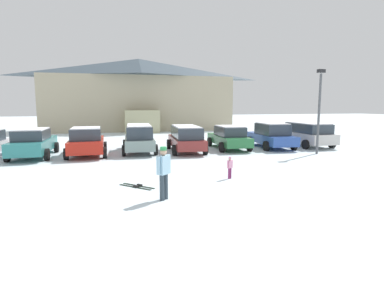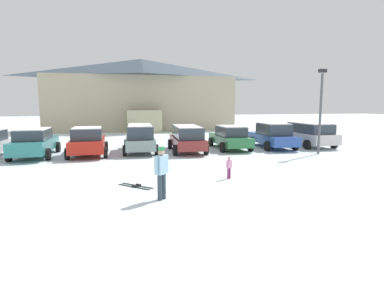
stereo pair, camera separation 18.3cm
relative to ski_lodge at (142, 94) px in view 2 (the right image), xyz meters
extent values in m
plane|color=silver|center=(0.89, -30.07, -4.27)|extent=(160.00, 160.00, 0.00)
cube|color=tan|center=(0.00, 0.05, -1.18)|extent=(21.29, 8.87, 6.18)
pyramid|color=#384752|center=(0.00, 0.05, 3.04)|extent=(21.91, 9.49, 2.25)
cube|color=#B2AF85|center=(-0.16, -4.94, -3.07)|extent=(3.66, 1.92, 2.40)
cylinder|color=black|center=(-9.20, -17.31, -3.95)|extent=(0.24, 0.65, 0.64)
cube|color=teal|center=(-7.57, -18.49, -3.60)|extent=(1.77, 4.62, 0.69)
cube|color=#2D3842|center=(-7.57, -18.72, -2.98)|extent=(1.56, 2.40, 0.57)
cube|color=white|center=(-7.57, -18.72, -2.67)|extent=(1.45, 2.28, 0.06)
cylinder|color=black|center=(-8.53, -17.06, -3.95)|extent=(0.22, 0.64, 0.64)
cylinder|color=black|center=(-6.63, -17.05, -3.95)|extent=(0.22, 0.64, 0.64)
cylinder|color=black|center=(-8.52, -19.92, -3.95)|extent=(0.22, 0.64, 0.64)
cylinder|color=black|center=(-6.62, -19.92, -3.95)|extent=(0.22, 0.64, 0.64)
cube|color=#B22014|center=(-4.67, -18.76, -3.62)|extent=(1.94, 4.08, 0.65)
cube|color=#2D3842|center=(-4.66, -18.96, -2.98)|extent=(1.68, 2.14, 0.64)
cube|color=white|center=(-4.66, -18.96, -2.63)|extent=(1.57, 2.03, 0.06)
cylinder|color=black|center=(-5.69, -17.52, -3.95)|extent=(0.23, 0.64, 0.64)
cylinder|color=black|center=(-3.69, -17.49, -3.95)|extent=(0.23, 0.64, 0.64)
cylinder|color=black|center=(-5.65, -20.03, -3.95)|extent=(0.23, 0.64, 0.64)
cylinder|color=black|center=(-3.64, -20.00, -3.95)|extent=(0.23, 0.64, 0.64)
cube|color=gray|center=(-1.59, -18.18, -3.64)|extent=(1.94, 4.68, 0.61)
cube|color=#2D3842|center=(-1.59, -18.28, -2.97)|extent=(1.68, 3.57, 0.73)
cube|color=white|center=(-1.59, -18.28, -2.57)|extent=(1.57, 3.39, 0.06)
cylinder|color=black|center=(-2.43, -16.71, -3.95)|extent=(0.25, 0.65, 0.64)
cylinder|color=black|center=(-0.59, -16.81, -3.95)|extent=(0.25, 0.65, 0.64)
cylinder|color=black|center=(-2.59, -19.56, -3.95)|extent=(0.25, 0.65, 0.64)
cylinder|color=black|center=(-0.75, -19.66, -3.95)|extent=(0.25, 0.65, 0.64)
cube|color=maroon|center=(1.30, -18.79, -3.66)|extent=(2.02, 4.65, 0.58)
cube|color=#2D3842|center=(1.30, -18.88, -3.03)|extent=(1.74, 3.54, 0.68)
cube|color=white|center=(1.30, -18.88, -2.66)|extent=(1.63, 3.37, 0.06)
cylinder|color=black|center=(0.46, -17.33, -3.95)|extent=(0.26, 0.65, 0.64)
cylinder|color=black|center=(2.33, -17.45, -3.95)|extent=(0.26, 0.65, 0.64)
cylinder|color=black|center=(0.28, -20.14, -3.95)|extent=(0.26, 0.65, 0.64)
cylinder|color=black|center=(2.15, -20.26, -3.95)|extent=(0.26, 0.65, 0.64)
cube|color=#29703D|center=(4.40, -18.29, -3.66)|extent=(1.93, 4.61, 0.58)
cube|color=#2D3842|center=(4.39, -18.51, -3.06)|extent=(1.63, 2.42, 0.61)
cube|color=white|center=(4.39, -18.51, -2.73)|extent=(1.52, 2.30, 0.06)
cylinder|color=black|center=(3.52, -16.84, -3.95)|extent=(0.25, 0.65, 0.64)
cylinder|color=black|center=(5.39, -16.92, -3.95)|extent=(0.25, 0.65, 0.64)
cylinder|color=black|center=(3.40, -19.65, -3.95)|extent=(0.25, 0.65, 0.64)
cylinder|color=black|center=(5.27, -19.73, -3.95)|extent=(0.25, 0.65, 0.64)
cube|color=#2D4FA2|center=(7.42, -18.51, -3.64)|extent=(2.10, 4.75, 0.61)
cube|color=#2D3842|center=(7.41, -18.74, -2.97)|extent=(1.75, 2.51, 0.74)
cube|color=white|center=(7.41, -18.74, -2.57)|extent=(1.63, 2.39, 0.06)
cylinder|color=black|center=(6.54, -17.01, -3.95)|extent=(0.26, 0.65, 0.64)
cylinder|color=black|center=(8.49, -17.13, -3.95)|extent=(0.26, 0.65, 0.64)
cylinder|color=black|center=(6.36, -19.89, -3.95)|extent=(0.26, 0.65, 0.64)
cylinder|color=black|center=(8.31, -20.01, -3.95)|extent=(0.26, 0.65, 0.64)
cube|color=beige|center=(10.37, -18.47, -3.61)|extent=(2.03, 4.57, 0.67)
cube|color=#2D3842|center=(10.37, -18.56, -2.96)|extent=(1.77, 3.48, 0.64)
cube|color=white|center=(10.37, -18.56, -2.61)|extent=(1.65, 3.31, 0.06)
cylinder|color=black|center=(9.39, -17.04, -3.95)|extent=(0.24, 0.65, 0.64)
cylinder|color=black|center=(11.43, -17.10, -3.95)|extent=(0.24, 0.65, 0.64)
cylinder|color=black|center=(9.31, -19.84, -3.95)|extent=(0.24, 0.65, 0.64)
cylinder|color=black|center=(11.35, -19.90, -3.95)|extent=(0.24, 0.65, 0.64)
cylinder|color=#313E47|center=(-1.72, -28.21, -3.86)|extent=(0.15, 0.15, 0.82)
cylinder|color=#313E47|center=(-1.59, -28.09, -3.86)|extent=(0.15, 0.15, 0.82)
cube|color=#96C2DB|center=(-1.66, -28.15, -3.16)|extent=(0.46, 0.45, 0.58)
cylinder|color=#96C2DB|center=(-1.84, -28.32, -3.14)|extent=(0.11, 0.11, 0.55)
cylinder|color=#96C2DB|center=(-1.47, -27.98, -3.14)|extent=(0.11, 0.11, 0.55)
sphere|color=tan|center=(-1.66, -28.15, -2.76)|extent=(0.21, 0.21, 0.21)
cylinder|color=#2F9D55|center=(-1.66, -28.15, -2.65)|extent=(0.20, 0.20, 0.10)
cylinder|color=#7E2D5F|center=(1.30, -26.17, -4.05)|extent=(0.08, 0.08, 0.44)
cylinder|color=#7E2D5F|center=(1.38, -26.13, -4.05)|extent=(0.08, 0.08, 0.44)
cube|color=pink|center=(1.34, -26.15, -3.67)|extent=(0.25, 0.21, 0.31)
cylinder|color=pink|center=(1.22, -26.21, -3.67)|extent=(0.06, 0.06, 0.29)
cylinder|color=pink|center=(1.46, -26.09, -3.67)|extent=(0.06, 0.06, 0.29)
sphere|color=tan|center=(1.34, -26.15, -3.46)|extent=(0.11, 0.11, 0.11)
cylinder|color=pink|center=(1.34, -26.15, -3.40)|extent=(0.11, 0.11, 0.05)
cube|color=black|center=(-2.44, -26.51, -4.26)|extent=(1.08, 1.08, 0.02)
cube|color=black|center=(-2.41, -26.54, -4.22)|extent=(0.20, 0.20, 0.06)
cube|color=black|center=(-2.30, -26.37, -4.26)|extent=(1.08, 1.08, 0.02)
cube|color=black|center=(-2.26, -26.40, -4.22)|extent=(0.20, 0.20, 0.06)
cylinder|color=#515459|center=(8.81, -21.67, -1.88)|extent=(0.14, 0.14, 4.78)
cube|color=#232326|center=(8.81, -21.67, 0.66)|extent=(0.44, 0.24, 0.20)
camera|label=1|loc=(-3.10, -37.14, -1.33)|focal=28.00mm
camera|label=2|loc=(-2.93, -37.19, -1.33)|focal=28.00mm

